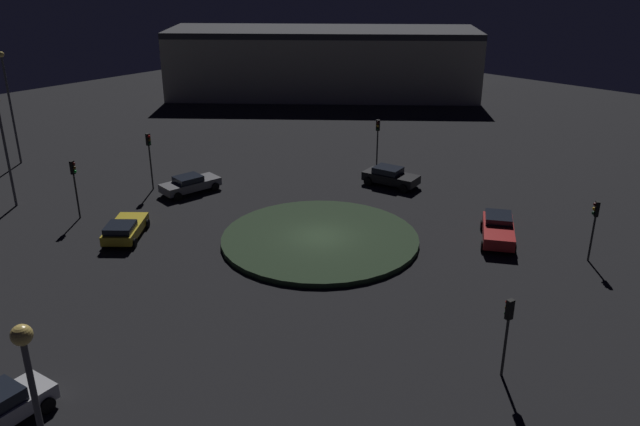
{
  "coord_description": "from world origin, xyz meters",
  "views": [
    {
      "loc": [
        -26.96,
        -24.9,
        17.05
      ],
      "look_at": [
        0.0,
        0.0,
        1.91
      ],
      "focal_mm": 36.12,
      "sensor_mm": 36.0,
      "label": 1
    }
  ],
  "objects_px": {
    "car_red": "(498,229)",
    "traffic_light_south": "(508,322)",
    "traffic_light_southeast": "(595,219)",
    "traffic_light_north": "(149,150)",
    "car_yellow": "(125,229)",
    "car_grey": "(190,184)",
    "store_building": "(323,62)",
    "streetlamp_northwest": "(3,137)",
    "car_black": "(390,176)",
    "traffic_light_northeast": "(378,134)",
    "streetlamp_southwest": "(36,403)",
    "traffic_light_northwest": "(74,178)",
    "streetlamp_north": "(9,97)"
  },
  "relations": [
    {
      "from": "streetlamp_northwest",
      "to": "car_red",
      "type": "bearing_deg",
      "value": -57.39
    },
    {
      "from": "traffic_light_north",
      "to": "streetlamp_north",
      "type": "bearing_deg",
      "value": -170.16
    },
    {
      "from": "traffic_light_south",
      "to": "streetlamp_northwest",
      "type": "relative_size",
      "value": 0.47
    },
    {
      "from": "streetlamp_northwest",
      "to": "traffic_light_south",
      "type": "bearing_deg",
      "value": -80.99
    },
    {
      "from": "streetlamp_southwest",
      "to": "streetlamp_north",
      "type": "distance_m",
      "value": 42.28
    },
    {
      "from": "streetlamp_southwest",
      "to": "traffic_light_northeast",
      "type": "bearing_deg",
      "value": 24.09
    },
    {
      "from": "car_black",
      "to": "traffic_light_northeast",
      "type": "relative_size",
      "value": 1.11
    },
    {
      "from": "car_red",
      "to": "traffic_light_north",
      "type": "bearing_deg",
      "value": -98.71
    },
    {
      "from": "traffic_light_southeast",
      "to": "traffic_light_north",
      "type": "bearing_deg",
      "value": -13.32
    },
    {
      "from": "traffic_light_south",
      "to": "traffic_light_north",
      "type": "relative_size",
      "value": 0.85
    },
    {
      "from": "car_red",
      "to": "traffic_light_southeast",
      "type": "xyz_separation_m",
      "value": [
        1.03,
        -5.33,
        1.9
      ]
    },
    {
      "from": "traffic_light_north",
      "to": "streetlamp_northwest",
      "type": "xyz_separation_m",
      "value": [
        -8.6,
        4.3,
        1.99
      ]
    },
    {
      "from": "streetlamp_north",
      "to": "car_yellow",
      "type": "bearing_deg",
      "value": -96.64
    },
    {
      "from": "car_black",
      "to": "streetlamp_north",
      "type": "distance_m",
      "value": 31.98
    },
    {
      "from": "car_grey",
      "to": "car_black",
      "type": "relative_size",
      "value": 1.03
    },
    {
      "from": "car_grey",
      "to": "traffic_light_northwest",
      "type": "distance_m",
      "value": 8.54
    },
    {
      "from": "car_grey",
      "to": "store_building",
      "type": "relative_size",
      "value": 0.13
    },
    {
      "from": "car_red",
      "to": "traffic_light_northeast",
      "type": "distance_m",
      "value": 16.14
    },
    {
      "from": "car_black",
      "to": "traffic_light_southeast",
      "type": "bearing_deg",
      "value": -17.98
    },
    {
      "from": "car_grey",
      "to": "traffic_light_south",
      "type": "relative_size",
      "value": 1.24
    },
    {
      "from": "traffic_light_north",
      "to": "traffic_light_southeast",
      "type": "distance_m",
      "value": 31.0
    },
    {
      "from": "car_black",
      "to": "car_yellow",
      "type": "bearing_deg",
      "value": -117.7
    },
    {
      "from": "streetlamp_southwest",
      "to": "store_building",
      "type": "xyz_separation_m",
      "value": [
        53.98,
        38.77,
        -1.49
      ]
    },
    {
      "from": "car_red",
      "to": "store_building",
      "type": "relative_size",
      "value": 0.14
    },
    {
      "from": "car_red",
      "to": "car_black",
      "type": "xyz_separation_m",
      "value": [
        3.5,
        11.06,
        -0.0
      ]
    },
    {
      "from": "traffic_light_north",
      "to": "traffic_light_northwest",
      "type": "bearing_deg",
      "value": -86.12
    },
    {
      "from": "car_grey",
      "to": "traffic_light_southeast",
      "type": "distance_m",
      "value": 28.04
    },
    {
      "from": "car_red",
      "to": "car_yellow",
      "type": "relative_size",
      "value": 1.12
    },
    {
      "from": "traffic_light_north",
      "to": "streetlamp_northwest",
      "type": "bearing_deg",
      "value": -122.79
    },
    {
      "from": "streetlamp_northwest",
      "to": "store_building",
      "type": "distance_m",
      "value": 43.55
    },
    {
      "from": "traffic_light_southeast",
      "to": "streetlamp_southwest",
      "type": "height_order",
      "value": "streetlamp_southwest"
    },
    {
      "from": "traffic_light_northeast",
      "to": "car_grey",
      "type": "bearing_deg",
      "value": -49.33
    },
    {
      "from": "traffic_light_south",
      "to": "traffic_light_southeast",
      "type": "distance_m",
      "value": 13.58
    },
    {
      "from": "traffic_light_south",
      "to": "streetlamp_northwest",
      "type": "height_order",
      "value": "streetlamp_northwest"
    },
    {
      "from": "car_grey",
      "to": "streetlamp_southwest",
      "type": "bearing_deg",
      "value": -127.22
    },
    {
      "from": "traffic_light_northeast",
      "to": "traffic_light_south",
      "type": "bearing_deg",
      "value": 23.94
    },
    {
      "from": "traffic_light_northwest",
      "to": "car_yellow",
      "type": "bearing_deg",
      "value": -26.93
    },
    {
      "from": "traffic_light_southeast",
      "to": "streetlamp_southwest",
      "type": "bearing_deg",
      "value": 49.61
    },
    {
      "from": "car_grey",
      "to": "streetlamp_northwest",
      "type": "relative_size",
      "value": 0.58
    },
    {
      "from": "streetlamp_northwest",
      "to": "traffic_light_northwest",
      "type": "bearing_deg",
      "value": -70.22
    },
    {
      "from": "car_yellow",
      "to": "traffic_light_northeast",
      "type": "xyz_separation_m",
      "value": [
        22.19,
        -2.78,
        2.21
      ]
    },
    {
      "from": "streetlamp_north",
      "to": "traffic_light_northwest",
      "type": "bearing_deg",
      "value": -99.9
    },
    {
      "from": "traffic_light_north",
      "to": "car_yellow",
      "type": "bearing_deg",
      "value": -50.97
    },
    {
      "from": "traffic_light_south",
      "to": "traffic_light_southeast",
      "type": "height_order",
      "value": "traffic_light_southeast"
    },
    {
      "from": "car_black",
      "to": "streetlamp_north",
      "type": "relative_size",
      "value": 0.48
    },
    {
      "from": "traffic_light_northwest",
      "to": "streetlamp_north",
      "type": "xyz_separation_m",
      "value": [
        2.63,
        15.07,
        2.81
      ]
    },
    {
      "from": "car_red",
      "to": "traffic_light_south",
      "type": "distance_m",
      "value": 14.38
    },
    {
      "from": "car_black",
      "to": "traffic_light_south",
      "type": "xyz_separation_m",
      "value": [
        -15.95,
        -17.99,
        1.89
      ]
    },
    {
      "from": "car_black",
      "to": "streetlamp_southwest",
      "type": "height_order",
      "value": "streetlamp_southwest"
    },
    {
      "from": "streetlamp_southwest",
      "to": "car_red",
      "type": "bearing_deg",
      "value": 2.68
    }
  ]
}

